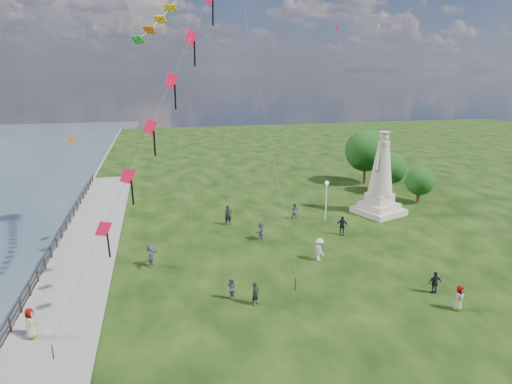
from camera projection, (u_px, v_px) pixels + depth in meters
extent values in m
cube|color=slate|center=(43.00, 273.00, 31.17)|extent=(0.30, 160.00, 0.60)
cube|color=slate|center=(74.00, 279.00, 29.77)|extent=(5.00, 60.00, 0.10)
cylinder|color=black|center=(10.00, 325.00, 23.53)|extent=(0.11, 0.11, 1.00)
cylinder|color=black|center=(21.00, 307.00, 25.40)|extent=(0.11, 0.11, 1.00)
cylinder|color=black|center=(30.00, 290.00, 27.28)|extent=(0.11, 0.11, 1.00)
cylinder|color=black|center=(38.00, 276.00, 29.15)|extent=(0.11, 0.11, 1.00)
cylinder|color=black|center=(45.00, 264.00, 31.02)|extent=(0.11, 0.11, 1.00)
cylinder|color=black|center=(51.00, 253.00, 32.90)|extent=(0.11, 0.11, 1.00)
cylinder|color=black|center=(57.00, 243.00, 34.77)|extent=(0.11, 0.11, 1.00)
cylinder|color=black|center=(61.00, 234.00, 36.65)|extent=(0.11, 0.11, 1.00)
cylinder|color=black|center=(66.00, 226.00, 38.52)|extent=(0.11, 0.11, 1.00)
cylinder|color=black|center=(70.00, 219.00, 40.39)|extent=(0.11, 0.11, 1.00)
cylinder|color=black|center=(74.00, 212.00, 42.27)|extent=(0.11, 0.11, 1.00)
cylinder|color=black|center=(77.00, 206.00, 44.14)|extent=(0.11, 0.11, 1.00)
cylinder|color=black|center=(80.00, 201.00, 46.02)|extent=(0.11, 0.11, 1.00)
cylinder|color=black|center=(83.00, 196.00, 47.89)|extent=(0.11, 0.11, 1.00)
cylinder|color=black|center=(86.00, 191.00, 49.76)|extent=(0.11, 0.11, 1.00)
cylinder|color=black|center=(88.00, 187.00, 51.64)|extent=(0.11, 0.11, 1.00)
cylinder|color=black|center=(91.00, 182.00, 53.51)|extent=(0.11, 0.11, 1.00)
cylinder|color=black|center=(93.00, 179.00, 55.39)|extent=(0.11, 0.11, 1.00)
cube|color=black|center=(44.00, 258.00, 30.89)|extent=(0.06, 52.00, 0.06)
cube|color=black|center=(45.00, 263.00, 31.01)|extent=(0.06, 52.00, 0.06)
cube|color=#C1B492|center=(378.00, 211.00, 43.40)|extent=(5.25, 5.25, 0.58)
cube|color=#C1B492|center=(379.00, 205.00, 43.24)|extent=(4.00, 4.00, 0.58)
cube|color=#C1B492|center=(379.00, 198.00, 43.03)|extent=(2.75, 2.75, 0.97)
cylinder|color=#C1B492|center=(384.00, 143.00, 41.51)|extent=(1.50, 1.50, 0.39)
sphere|color=#C1B492|center=(384.00, 137.00, 41.34)|extent=(0.90, 0.90, 0.90)
cylinder|color=#C1B492|center=(385.00, 132.00, 41.21)|extent=(1.07, 1.07, 0.10)
cylinder|color=silver|center=(326.00, 202.00, 40.97)|extent=(0.11, 0.11, 3.65)
sphere|color=white|center=(327.00, 183.00, 40.44)|extent=(0.37, 0.37, 0.37)
cylinder|color=#382314|center=(389.00, 186.00, 50.47)|extent=(0.36, 0.36, 1.84)
sphere|color=#103C11|center=(390.00, 168.00, 49.90)|extent=(3.69, 3.69, 3.69)
cylinder|color=#382314|center=(418.00, 196.00, 46.73)|extent=(0.36, 0.36, 1.54)
sphere|color=#103C11|center=(420.00, 181.00, 46.25)|extent=(3.07, 3.07, 3.07)
cylinder|color=#382314|center=(364.00, 173.00, 54.68)|extent=(0.36, 0.36, 2.63)
sphere|color=#103C11|center=(366.00, 151.00, 53.87)|extent=(5.26, 5.26, 5.26)
imported|color=black|center=(255.00, 294.00, 26.36)|extent=(0.66, 0.60, 1.52)
imported|color=#595960|center=(231.00, 289.00, 26.88)|extent=(0.74, 0.87, 1.53)
imported|color=silver|center=(319.00, 249.00, 32.56)|extent=(0.72, 1.20, 1.77)
imported|color=black|center=(435.00, 283.00, 27.72)|extent=(0.94, 0.53, 1.54)
imported|color=#595960|center=(459.00, 298.00, 25.75)|extent=(0.92, 0.80, 1.62)
imported|color=#595960|center=(151.00, 255.00, 31.54)|extent=(1.32, 1.77, 1.75)
imported|color=black|center=(228.00, 215.00, 40.06)|extent=(0.76, 0.56, 1.90)
imported|color=#595960|center=(294.00, 211.00, 41.79)|extent=(0.92, 0.83, 1.61)
imported|color=black|center=(342.00, 226.00, 37.57)|extent=(1.15, 0.91, 1.75)
imported|color=#595960|center=(31.00, 325.00, 22.94)|extent=(0.70, 0.94, 1.73)
imported|color=#595960|center=(261.00, 231.00, 36.52)|extent=(1.36, 1.62, 1.62)
cylinder|color=black|center=(53.00, 353.00, 21.33)|extent=(0.06, 0.06, 0.90)
cube|color=red|center=(104.00, 229.00, 22.78)|extent=(0.87, 0.64, 1.03)
cube|color=black|center=(109.00, 246.00, 22.98)|extent=(0.10, 0.28, 1.48)
cube|color=red|center=(128.00, 176.00, 23.60)|extent=(0.87, 0.64, 1.03)
cube|color=black|center=(132.00, 193.00, 23.81)|extent=(0.10, 0.28, 1.48)
cube|color=red|center=(150.00, 127.00, 24.42)|extent=(0.87, 0.64, 1.03)
cube|color=black|center=(155.00, 143.00, 24.63)|extent=(0.10, 0.28, 1.48)
cube|color=red|center=(171.00, 81.00, 25.24)|extent=(0.87, 0.64, 1.03)
cube|color=black|center=(175.00, 97.00, 25.45)|extent=(0.10, 0.28, 1.48)
cube|color=red|center=(191.00, 38.00, 26.06)|extent=(0.87, 0.64, 1.03)
cube|color=black|center=(195.00, 54.00, 26.27)|extent=(0.10, 0.28, 1.48)
cube|color=black|center=(213.00, 13.00, 27.09)|extent=(0.10, 0.28, 1.48)
cylinder|color=black|center=(295.00, 285.00, 28.11)|extent=(0.06, 0.06, 0.90)
cube|color=yellow|center=(170.00, 8.00, 20.36)|extent=(0.66, 0.69, 0.27)
cube|color=yellow|center=(160.00, 19.00, 19.81)|extent=(0.64, 0.68, 0.28)
cube|color=#F1580F|center=(149.00, 30.00, 19.26)|extent=(0.62, 0.67, 0.30)
cube|color=green|center=(138.00, 40.00, 18.70)|extent=(0.60, 0.66, 0.31)
cube|color=#1BA7A3|center=(172.00, 83.00, 40.84)|extent=(0.51, 0.39, 0.57)
cylinder|color=#595959|center=(182.00, 154.00, 40.36)|extent=(1.02, 5.02, 12.80)
cube|color=red|center=(337.00, 27.00, 44.28)|extent=(0.51, 0.39, 0.57)
cylinder|color=#595959|center=(347.00, 119.00, 44.55)|extent=(1.02, 5.02, 18.28)
cylinder|color=#595959|center=(213.00, 89.00, 43.78)|extent=(1.02, 5.02, 24.18)
cube|color=#F1580F|center=(72.00, 140.00, 37.44)|extent=(0.51, 0.39, 0.57)
cylinder|color=#595959|center=(78.00, 192.00, 36.31)|extent=(1.02, 5.01, 8.08)
cylinder|color=#595959|center=(250.00, 69.00, 45.62)|extent=(1.02, 5.02, 28.25)
cube|color=#1BA7A3|center=(378.00, 26.00, 43.16)|extent=(0.51, 0.39, 0.57)
cylinder|color=#595959|center=(387.00, 120.00, 43.43)|extent=(1.02, 5.02, 18.25)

